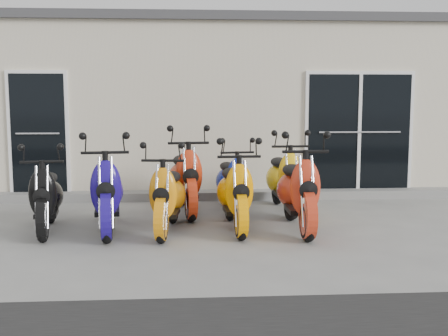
{
  "coord_description": "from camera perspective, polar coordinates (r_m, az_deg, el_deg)",
  "views": [
    {
      "loc": [
        -0.57,
        -7.99,
        1.85
      ],
      "look_at": [
        0.0,
        0.6,
        0.75
      ],
      "focal_mm": 45.0,
      "sensor_mm": 36.0,
      "label": 1
    }
  ],
  "objects": [
    {
      "name": "door_right",
      "position": [
        10.66,
        13.54,
        3.91
      ],
      "size": [
        2.02,
        0.08,
        2.22
      ],
      "primitive_type": "cube",
      "color": "black",
      "rests_on": "front_step"
    },
    {
      "name": "scooter_back_blue",
      "position": [
        9.07,
        0.84,
        -0.55
      ],
      "size": [
        0.8,
        1.72,
        1.23
      ],
      "primitive_type": null,
      "rotation": [
        0.0,
        0.0,
        0.12
      ],
      "color": "#102396",
      "rests_on": "ground"
    },
    {
      "name": "scooter_front_blue",
      "position": [
        7.82,
        -11.84,
        -1.31
      ],
      "size": [
        0.91,
        1.97,
        1.41
      ],
      "primitive_type": null,
      "rotation": [
        0.0,
        0.0,
        0.12
      ],
      "color": "navy",
      "rests_on": "ground"
    },
    {
      "name": "front_step",
      "position": [
        10.18,
        -0.53,
        -2.76
      ],
      "size": [
        14.0,
        0.4,
        0.15
      ],
      "primitive_type": "cube",
      "color": "gray",
      "rests_on": "ground"
    },
    {
      "name": "scooter_front_black",
      "position": [
        8.02,
        -17.66,
        -1.83
      ],
      "size": [
        0.86,
        1.77,
        1.26
      ],
      "primitive_type": null,
      "rotation": [
        0.0,
        0.0,
        0.15
      ],
      "color": "black",
      "rests_on": "ground"
    },
    {
      "name": "door_left",
      "position": [
        10.51,
        -18.33,
        3.69
      ],
      "size": [
        1.07,
        0.08,
        2.22
      ],
      "primitive_type": "cube",
      "color": "black",
      "rests_on": "front_step"
    },
    {
      "name": "building",
      "position": [
        13.2,
        -1.34,
        6.19
      ],
      "size": [
        14.0,
        6.0,
        3.2
      ],
      "primitive_type": "cube",
      "color": "beige",
      "rests_on": "ground"
    },
    {
      "name": "scooter_front_orange_b",
      "position": [
        7.77,
        1.13,
        -1.51
      ],
      "size": [
        0.73,
        1.82,
        1.32
      ],
      "primitive_type": null,
      "rotation": [
        0.0,
        0.0,
        0.04
      ],
      "color": "#FF9C00",
      "rests_on": "ground"
    },
    {
      "name": "scooter_front_orange_a",
      "position": [
        7.65,
        -5.77,
        -1.84
      ],
      "size": [
        0.81,
        1.79,
        1.28
      ],
      "primitive_type": null,
      "rotation": [
        0.0,
        0.0,
        -0.1
      ],
      "color": "orange",
      "rests_on": "ground"
    },
    {
      "name": "roof_cap",
      "position": [
        13.28,
        -1.36,
        13.46
      ],
      "size": [
        14.2,
        6.2,
        0.16
      ],
      "primitive_type": "cube",
      "color": "#3F3F42",
      "rests_on": "building"
    },
    {
      "name": "scooter_back_red",
      "position": [
        8.89,
        -3.96,
        -0.06
      ],
      "size": [
        0.94,
        2.01,
        1.43
      ],
      "primitive_type": null,
      "rotation": [
        0.0,
        0.0,
        0.12
      ],
      "color": "red",
      "rests_on": "ground"
    },
    {
      "name": "scooter_front_red",
      "position": [
        7.8,
        7.58,
        -1.21
      ],
      "size": [
        0.71,
        1.92,
        1.41
      ],
      "primitive_type": null,
      "rotation": [
        0.0,
        0.0,
        -0.01
      ],
      "color": "red",
      "rests_on": "ground"
    },
    {
      "name": "scooter_back_yellow",
      "position": [
        9.09,
        6.16,
        -0.19
      ],
      "size": [
        0.73,
        1.85,
        1.35
      ],
      "primitive_type": null,
      "rotation": [
        0.0,
        0.0,
        0.04
      ],
      "color": "yellow",
      "rests_on": "ground"
    },
    {
      "name": "ground",
      "position": [
        8.22,
        0.28,
        -5.72
      ],
      "size": [
        80.0,
        80.0,
        0.0
      ],
      "primitive_type": "plane",
      "color": "gray",
      "rests_on": "ground"
    }
  ]
}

